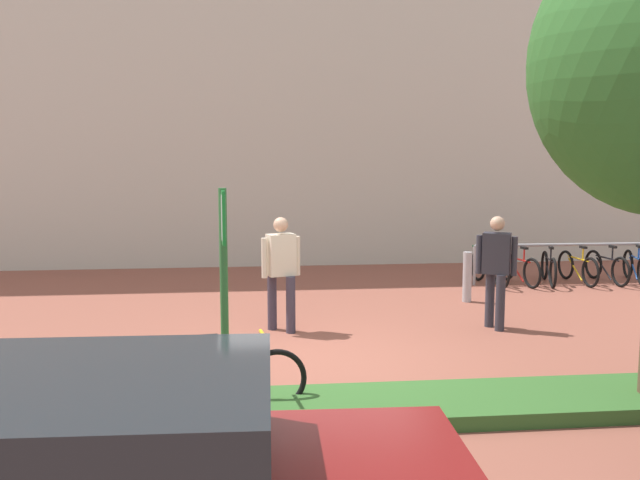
% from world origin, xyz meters
% --- Properties ---
extents(ground_plane, '(60.00, 60.00, 0.00)m').
position_xyz_m(ground_plane, '(0.00, 0.00, 0.00)').
color(ground_plane, brown).
extents(building_facade, '(28.00, 1.20, 10.00)m').
position_xyz_m(building_facade, '(0.00, 8.13, 5.00)').
color(building_facade, beige).
rests_on(building_facade, ground).
extents(planter_strip, '(7.00, 1.10, 0.16)m').
position_xyz_m(planter_strip, '(0.31, -1.84, 0.08)').
color(planter_strip, '#336028').
rests_on(planter_strip, ground).
extents(parking_sign_post, '(0.08, 0.36, 2.34)m').
position_xyz_m(parking_sign_post, '(-1.14, -1.84, 1.54)').
color(parking_sign_post, '#2D7238').
rests_on(parking_sign_post, ground).
extents(bike_at_sign, '(1.67, 0.42, 0.86)m').
position_xyz_m(bike_at_sign, '(-1.13, -1.67, 0.35)').
color(bike_at_sign, black).
rests_on(bike_at_sign, ground).
extents(bike_rack_cluster, '(3.76, 1.57, 0.83)m').
position_xyz_m(bike_rack_cluster, '(5.48, 4.79, 0.35)').
color(bike_rack_cluster, '#99999E').
rests_on(bike_rack_cluster, ground).
extents(bollard_steel, '(0.16, 0.16, 0.90)m').
position_xyz_m(bollard_steel, '(3.00, 3.32, 0.45)').
color(bollard_steel, '#ADADB2').
rests_on(bollard_steel, ground).
extents(person_shirt_blue, '(0.58, 0.37, 1.72)m').
position_xyz_m(person_shirt_blue, '(-0.41, 1.62, 0.98)').
color(person_shirt_blue, '#383342').
rests_on(person_shirt_blue, ground).
extents(person_suited_dark, '(0.55, 0.40, 1.72)m').
position_xyz_m(person_suited_dark, '(2.82, 1.43, 0.98)').
color(person_suited_dark, '#2D2D38').
rests_on(person_suited_dark, ground).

